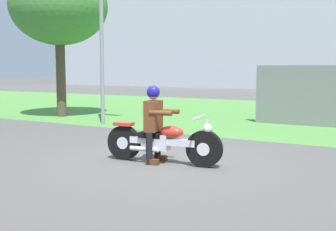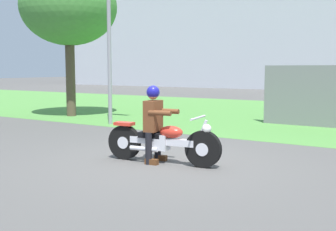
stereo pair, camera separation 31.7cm
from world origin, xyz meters
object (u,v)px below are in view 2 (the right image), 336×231
object	(u,v)px
motorcycle_lead	(162,142)
streetlight_pole	(112,1)
rider_lead	(154,118)
tree_roadside	(69,7)

from	to	relation	value
motorcycle_lead	streetlight_pole	xyz separation A→B (m)	(-4.15, 3.64, 3.31)
motorcycle_lead	streetlight_pole	distance (m)	6.44
motorcycle_lead	streetlight_pole	size ratio (longest dim) A/B	0.37
rider_lead	tree_roadside	bearing A→B (deg)	138.56
motorcycle_lead	rider_lead	world-z (taller)	rider_lead
rider_lead	streetlight_pole	xyz separation A→B (m)	(-3.98, 3.66, 2.89)
tree_roadside	streetlight_pole	size ratio (longest dim) A/B	0.88
rider_lead	streetlight_pole	bearing A→B (deg)	130.54
motorcycle_lead	tree_roadside	distance (m)	8.99
tree_roadside	streetlight_pole	world-z (taller)	streetlight_pole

